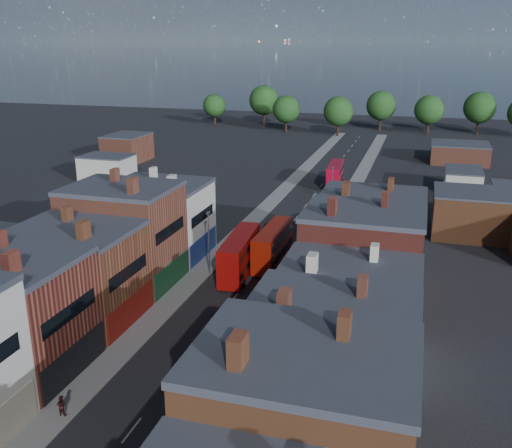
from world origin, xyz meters
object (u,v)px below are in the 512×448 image
Objects in this scene: car_2 at (276,223)px; ped_1 at (61,405)px; ped_3 at (266,366)px; bus_2 at (335,175)px; car_1 at (225,344)px; bus_0 at (240,254)px; bus_1 at (273,245)px; car_3 at (309,232)px.

ped_1 reaches higher than car_2.
bus_2 is at bearing 5.72° from ped_3.
car_2 is at bearing -97.22° from ped_1.
ped_3 is (4.90, -3.06, 0.35)m from car_1.
car_2 is at bearing 101.31° from car_1.
bus_0 reaches higher than bus_1.
car_2 is 50.97m from ped_1.
bus_1 reaches higher than car_3.
bus_2 is 31.05m from car_3.
car_1 is 5.79m from ped_3.
ped_3 reaches higher than car_1.
bus_1 is 6.96× the size of ped_3.
bus_0 reaches higher than ped_1.
ped_3 is at bearing -70.76° from car_2.
bus_2 is 79.67m from ped_1.
ped_3 is (3.99, -38.24, 0.34)m from car_3.
bus_1 is 22.73m from car_1.
ped_1 is at bearing -88.64° from car_2.
car_1 is at bearing -93.41° from bus_2.
car_3 is at bearing -91.66° from bus_2.
ped_3 is at bearing -146.84° from ped_1.
car_1 is at bearing -90.08° from car_3.
bus_1 is at bearing -104.73° from ped_1.
car_2 is 3.02× the size of ped_3.
car_2 is 1.19× the size of car_3.
ped_1 reaches higher than car_3.
ped_1 is at bearing -100.00° from car_3.
bus_2 is 69.42m from ped_3.
car_3 is (5.81, -2.62, -0.09)m from car_2.
car_3 reaches higher than car_1.
ped_3 is (9.20, -20.83, -1.81)m from bus_0.
car_2 is at bearing 104.22° from bus_1.
bus_1 is at bearing 97.22° from car_1.
ped_1 is (-7.51, -35.62, -1.68)m from bus_1.
car_3 is 38.45m from ped_3.
bus_2 is 2.24× the size of car_2.
car_2 is at bearing 15.10° from ped_3.
bus_1 is 36.44m from ped_1.
ped_3 reaches higher than car_2.
car_3 is at bearing 92.44° from car_1.
bus_0 is at bearing -120.91° from bus_1.
car_3 is 2.53× the size of ped_3.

